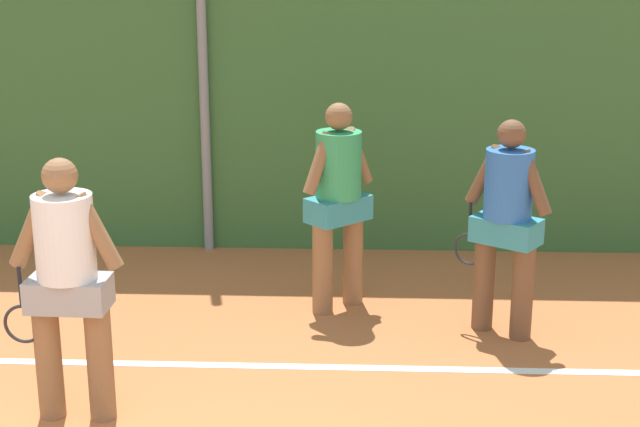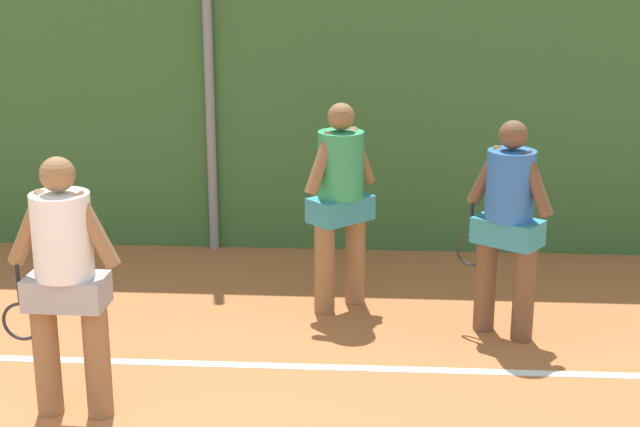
# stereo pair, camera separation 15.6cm
# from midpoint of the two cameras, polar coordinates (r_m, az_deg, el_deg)

# --- Properties ---
(hedge_fence_backdrop) EXTENTS (20.66, 0.25, 3.50)m
(hedge_fence_backdrop) POSITION_cam_midpoint_polar(r_m,az_deg,el_deg) (10.14, -7.26, 7.62)
(hedge_fence_backdrop) COLOR #386633
(hedge_fence_backdrop) RESTS_ON ground_plane
(fence_post_center) EXTENTS (0.10, 0.10, 3.91)m
(fence_post_center) POSITION_cam_midpoint_polar(r_m,az_deg,el_deg) (9.94, -7.47, 8.65)
(fence_post_center) COLOR gray
(fence_post_center) RESTS_ON ground_plane
(court_baseline_paint) EXTENTS (15.10, 0.10, 0.01)m
(court_baseline_paint) POSITION_cam_midpoint_polar(r_m,az_deg,el_deg) (7.74, -10.56, -8.85)
(court_baseline_paint) COLOR white
(court_baseline_paint) RESTS_ON ground_plane
(player_foreground_near) EXTENTS (0.85, 0.40, 1.87)m
(player_foreground_near) POSITION_cam_midpoint_polar(r_m,az_deg,el_deg) (6.67, -15.56, -3.67)
(player_foreground_near) COLOR #8C603D
(player_foreground_near) RESTS_ON ground_plane
(player_midcourt) EXTENTS (0.74, 0.57, 1.84)m
(player_midcourt) POSITION_cam_midpoint_polar(r_m,az_deg,el_deg) (7.97, 10.56, -0.18)
(player_midcourt) COLOR brown
(player_midcourt) RESTS_ON ground_plane
(player_backcourt_far) EXTENTS (0.62, 0.61, 1.88)m
(player_backcourt_far) POSITION_cam_midpoint_polar(r_m,az_deg,el_deg) (8.39, 0.58, 1.10)
(player_backcourt_far) COLOR #8C603D
(player_backcourt_far) RESTS_ON ground_plane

